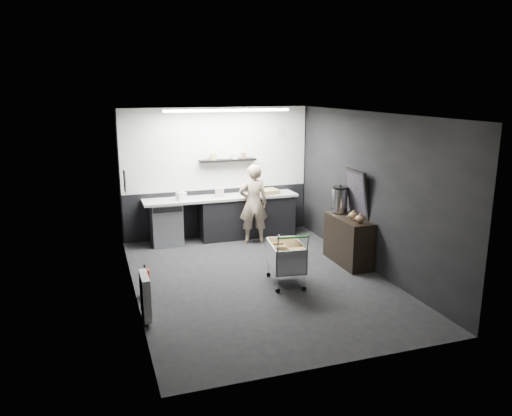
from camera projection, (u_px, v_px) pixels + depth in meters
name	position (u px, v px, depth m)	size (l,w,h in m)	color
floor	(259.00, 279.00, 8.26)	(5.50, 5.50, 0.00)	black
ceiling	(259.00, 114.00, 7.62)	(5.50, 5.50, 0.00)	silver
wall_back	(217.00, 172.00, 10.47)	(5.50, 5.50, 0.00)	black
wall_front	(341.00, 253.00, 5.40)	(5.50, 5.50, 0.00)	black
wall_left	(131.00, 209.00, 7.32)	(5.50, 5.50, 0.00)	black
wall_right	(369.00, 192.00, 8.55)	(5.50, 5.50, 0.00)	black
kitchen_wall_panel	(217.00, 149.00, 10.33)	(3.95, 0.02, 1.70)	silver
dado_panel	(218.00, 212.00, 10.65)	(3.95, 0.02, 1.00)	black
floating_shelf	(228.00, 160.00, 10.35)	(1.20, 0.22, 0.04)	black
wall_clock	(280.00, 132.00, 10.69)	(0.20, 0.20, 0.03)	silver
poster	(125.00, 181.00, 8.48)	(0.02, 0.30, 0.40)	white
poster_red_band	(125.00, 176.00, 8.46)	(0.01, 0.22, 0.10)	red
radiator	(145.00, 296.00, 6.75)	(0.10, 0.50, 0.60)	silver
ceiling_strip	(227.00, 110.00, 9.33)	(2.40, 0.20, 0.04)	white
prep_counter	(228.00, 217.00, 10.42)	(3.20, 0.61, 0.90)	black
person	(253.00, 204.00, 10.05)	(0.59, 0.39, 1.62)	beige
shopping_cart	(286.00, 258.00, 7.98)	(0.61, 0.91, 0.93)	silver
sideboard	(348.00, 234.00, 8.93)	(0.48, 1.13, 1.69)	black
fire_extinguisher	(145.00, 281.00, 7.59)	(0.14, 0.14, 0.47)	#AD180B
cardboard_box	(267.00, 192.00, 10.52)	(0.47, 0.36, 0.09)	#A28D56
pink_tub	(220.00, 192.00, 10.24)	(0.18, 0.18, 0.18)	beige
white_container	(181.00, 196.00, 9.95)	(0.17, 0.13, 0.15)	silver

